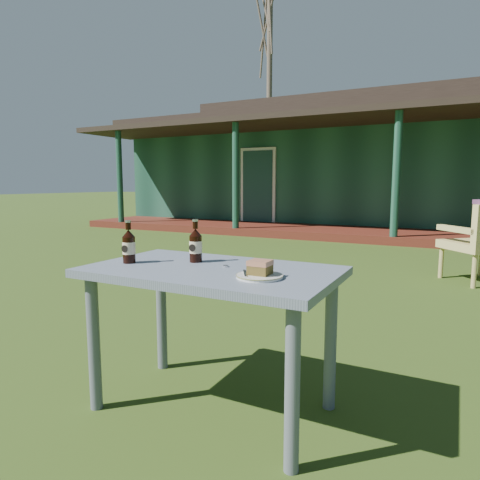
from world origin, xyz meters
The scene contains 10 objects.
ground centered at (0.00, 0.00, 0.00)m, with size 80.00×80.00×0.00m, color #334916.
pavilion centered at (0.00, 9.39, 1.61)m, with size 15.80×8.30×3.45m.
tree_left centered at (-8.00, 17.50, 5.25)m, with size 0.28×0.28×10.50m, color brown.
cafe_table centered at (0.00, -1.60, 0.62)m, with size 1.20×0.70×0.72m.
plate centered at (0.30, -1.70, 0.73)m, with size 0.20×0.20×0.01m.
cake_slice centered at (0.30, -1.69, 0.77)m, with size 0.09×0.09×0.06m.
fork centered at (0.23, -1.71, 0.74)m, with size 0.01×0.14×0.00m, color silver.
cola_bottle_near centered at (-0.15, -1.50, 0.81)m, with size 0.07×0.07×0.22m.
cola_bottle_far centered at (-0.44, -1.68, 0.81)m, with size 0.06×0.07×0.22m.
bottle_cap centered at (0.05, -1.55, 0.72)m, with size 0.03×0.03×0.01m, color silver.
Camera 1 is at (1.05, -3.34, 1.13)m, focal length 32.00 mm.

